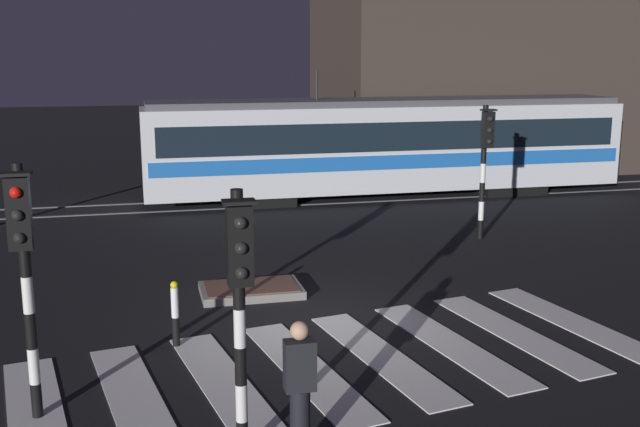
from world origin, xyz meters
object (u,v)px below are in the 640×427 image
traffic_light_kerb_mid_left (240,287)px  bollard_island_edge (175,314)px  traffic_light_corner_far_right (485,152)px  tram (387,145)px  traffic_light_corner_near_left (23,255)px  pedestrian_waiting_at_kerb (300,390)px

traffic_light_kerb_mid_left → bollard_island_edge: size_ratio=2.90×
traffic_light_corner_far_right → tram: tram is taller
bollard_island_edge → tram: bearing=57.4°
traffic_light_kerb_mid_left → tram: bearing=65.9°
traffic_light_corner_near_left → bollard_island_edge: bearing=48.6°
tram → bollard_island_edge: size_ratio=14.33×
traffic_light_corner_near_left → tram: size_ratio=0.21×
traffic_light_corner_near_left → traffic_light_corner_far_right: bearing=37.8°
traffic_light_corner_near_left → traffic_light_kerb_mid_left: (2.48, -1.61, -0.10)m
traffic_light_corner_near_left → pedestrian_waiting_at_kerb: 3.83m
traffic_light_corner_near_left → pedestrian_waiting_at_kerb: (3.14, -1.73, -1.35)m
traffic_light_kerb_mid_left → tram: 16.97m
traffic_light_corner_near_left → tram: 16.77m
traffic_light_corner_far_right → bollard_island_edge: traffic_light_corner_far_right is taller
traffic_light_corner_far_right → bollard_island_edge: bearing=-145.4°
traffic_light_corner_near_left → traffic_light_corner_far_right: size_ratio=0.98×
tram → bollard_island_edge: bearing=-122.6°
traffic_light_corner_far_right → bollard_island_edge: 9.90m
traffic_light_corner_far_right → tram: size_ratio=0.22×
traffic_light_kerb_mid_left → bollard_island_edge: 4.13m
tram → pedestrian_waiting_at_kerb: 16.85m
traffic_light_kerb_mid_left → tram: tram is taller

